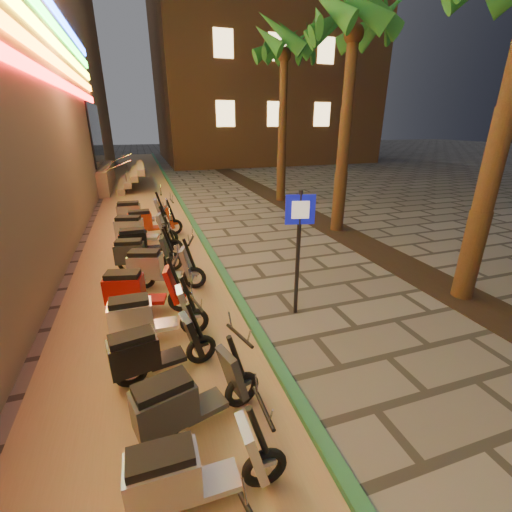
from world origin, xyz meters
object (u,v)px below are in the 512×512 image
object	(u,v)px
scooter_8	(158,267)
scooter_10	(143,242)
scooter_7	(138,290)
scooter_6	(147,317)
scooter_9	(140,254)
scooter_13	(138,214)
scooter_3	(190,474)
scooter_11	(139,230)
pedestrian_sign	(299,237)
scooter_4	(186,400)
scooter_12	(149,222)
scooter_5	(151,351)

from	to	relation	value
scooter_8	scooter_10	distance (m)	1.90
scooter_7	scooter_8	distance (m)	1.06
scooter_6	scooter_9	distance (m)	3.00
scooter_8	scooter_6	bearing A→B (deg)	-80.39
scooter_6	scooter_13	bearing A→B (deg)	91.00
scooter_3	scooter_11	distance (m)	7.73
pedestrian_sign	scooter_10	xyz separation A→B (m)	(-2.65, 3.75, -1.03)
scooter_3	scooter_9	xyz separation A→B (m)	(-0.33, 5.86, 0.02)
pedestrian_sign	scooter_4	xyz separation A→B (m)	(-2.33, -2.10, -1.04)
pedestrian_sign	scooter_3	xyz separation A→B (m)	(-2.41, -2.97, -1.06)
scooter_4	scooter_13	bearing A→B (deg)	76.59
scooter_10	scooter_12	size ratio (longest dim) A/B	0.97
scooter_10	pedestrian_sign	bearing A→B (deg)	-53.29
scooter_5	scooter_10	size ratio (longest dim) A/B	0.94
scooter_12	scooter_9	bearing A→B (deg)	-99.68
scooter_11	scooter_13	bearing A→B (deg)	104.41
scooter_10	scooter_11	world-z (taller)	scooter_11
scooter_3	scooter_8	world-z (taller)	scooter_8
scooter_11	scooter_12	size ratio (longest dim) A/B	1.05
scooter_3	scooter_8	size ratio (longest dim) A/B	0.92
scooter_12	scooter_11	bearing A→B (deg)	-111.80
pedestrian_sign	scooter_10	world-z (taller)	pedestrian_sign
scooter_8	scooter_9	world-z (taller)	scooter_8
scooter_6	scooter_12	bearing A→B (deg)	88.07
scooter_5	scooter_7	bearing A→B (deg)	83.62
scooter_4	scooter_11	distance (m)	6.87
scooter_4	scooter_8	bearing A→B (deg)	74.85
scooter_9	scooter_13	distance (m)	3.82
scooter_5	scooter_7	world-z (taller)	scooter_7
pedestrian_sign	scooter_7	size ratio (longest dim) A/B	1.46
scooter_7	scooter_13	xyz separation A→B (m)	(0.05, 5.82, 0.05)
scooter_3	scooter_5	xyz separation A→B (m)	(-0.25, 1.94, 0.00)
scooter_8	scooter_11	size ratio (longest dim) A/B	0.93
scooter_12	scooter_6	bearing A→B (deg)	-95.92
scooter_7	scooter_4	bearing A→B (deg)	-67.42
scooter_4	scooter_11	xyz separation A→B (m)	(-0.41, 6.86, 0.05)
scooter_9	scooter_8	bearing A→B (deg)	-61.67
scooter_3	pedestrian_sign	bearing A→B (deg)	50.98
scooter_13	pedestrian_sign	bearing A→B (deg)	-64.43
scooter_7	scooter_8	world-z (taller)	scooter_8
scooter_3	scooter_10	bearing A→B (deg)	92.09
pedestrian_sign	scooter_9	bearing A→B (deg)	146.71
scooter_10	scooter_11	xyz separation A→B (m)	(-0.09, 1.01, 0.04)
scooter_5	scooter_10	world-z (taller)	scooter_10
scooter_3	scooter_6	world-z (taller)	scooter_6
scooter_10	scooter_6	bearing A→B (deg)	-88.99
scooter_4	scooter_10	world-z (taller)	scooter_10
scooter_7	scooter_10	size ratio (longest dim) A/B	1.01
scooter_7	scooter_12	xyz separation A→B (m)	(0.36, 4.76, 0.01)
scooter_4	scooter_5	size ratio (longest dim) A/B	1.04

